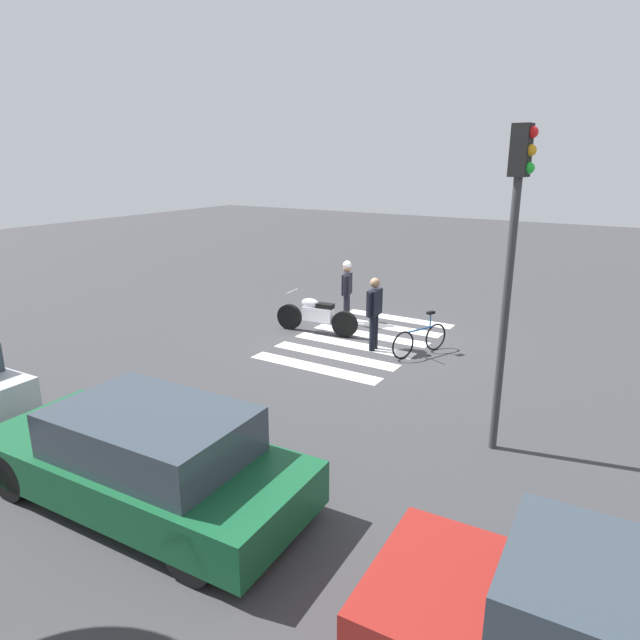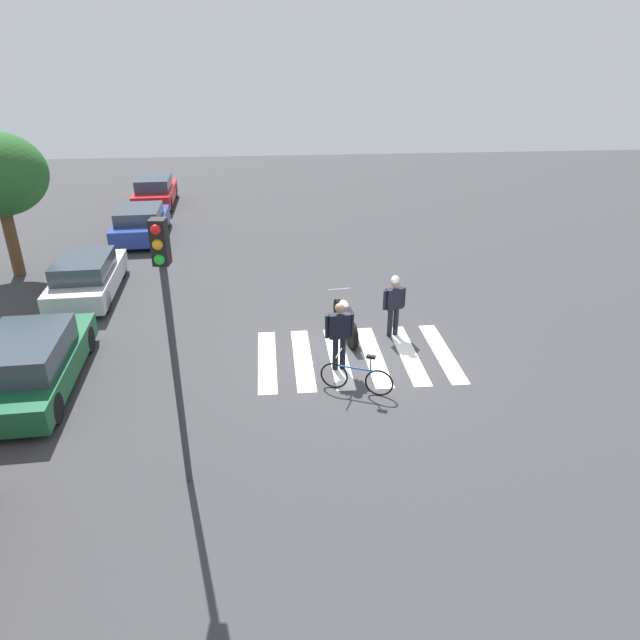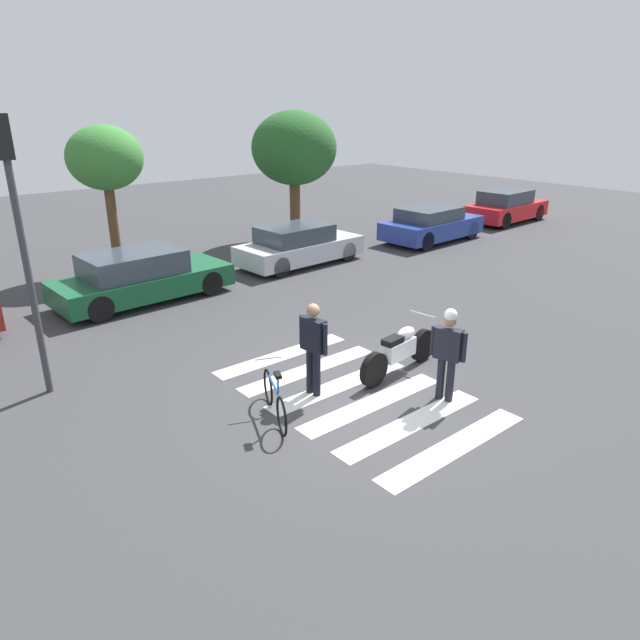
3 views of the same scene
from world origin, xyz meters
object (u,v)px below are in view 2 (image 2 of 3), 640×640
(car_blue_hatchback, at_px, (141,223))
(car_red_convertible, at_px, (155,192))
(officer_on_foot, at_px, (339,332))
(car_silver_sedan, at_px, (87,277))
(police_motorcycle, at_px, (345,319))
(leaning_bicycle, at_px, (357,378))
(officer_by_motorcycle, at_px, (394,302))
(traffic_light_pole, at_px, (169,321))
(car_green_compact, at_px, (31,363))

(car_blue_hatchback, relative_size, car_red_convertible, 1.01)
(officer_on_foot, bearing_deg, car_red_convertible, 22.73)
(car_silver_sedan, distance_m, car_red_convertible, 11.42)
(police_motorcycle, xyz_separation_m, car_blue_hatchback, (9.44, 7.11, 0.17))
(police_motorcycle, bearing_deg, officer_on_foot, 167.71)
(police_motorcycle, distance_m, leaning_bicycle, 2.91)
(police_motorcycle, xyz_separation_m, car_red_convertible, (14.89, 7.41, 0.21))
(police_motorcycle, relative_size, car_silver_sedan, 0.53)
(leaning_bicycle, distance_m, car_blue_hatchback, 14.19)
(police_motorcycle, height_order, officer_on_foot, officer_on_foot)
(car_silver_sedan, xyz_separation_m, car_red_convertible, (11.42, -0.26, 0.05))
(officer_by_motorcycle, distance_m, traffic_light_pole, 7.59)
(car_red_convertible, bearing_deg, officer_on_foot, -157.27)
(officer_on_foot, height_order, car_silver_sedan, officer_on_foot)
(car_green_compact, bearing_deg, car_blue_hatchback, -1.76)
(car_silver_sedan, height_order, car_red_convertible, car_red_convertible)
(police_motorcycle, bearing_deg, traffic_light_pole, 147.00)
(car_silver_sedan, bearing_deg, officer_by_motorcycle, -112.21)
(car_silver_sedan, bearing_deg, car_blue_hatchback, -5.39)
(car_blue_hatchback, distance_m, traffic_light_pole, 15.61)
(car_silver_sedan, relative_size, car_blue_hatchback, 1.01)
(leaning_bicycle, xyz_separation_m, traffic_light_pole, (-2.65, 3.47, 2.84))
(traffic_light_pole, bearing_deg, car_silver_sedan, 24.28)
(car_red_convertible, height_order, traffic_light_pole, traffic_light_pole)
(car_red_convertible, xyz_separation_m, traffic_light_pole, (-20.44, -3.81, 2.54))
(police_motorcycle, bearing_deg, car_red_convertible, 26.47)
(police_motorcycle, xyz_separation_m, car_green_compact, (-2.03, 7.46, 0.18))
(police_motorcycle, distance_m, car_red_convertible, 16.64)
(car_green_compact, height_order, traffic_light_pole, traffic_light_pole)
(leaning_bicycle, bearing_deg, traffic_light_pole, 127.29)
(police_motorcycle, bearing_deg, officer_by_motorcycle, -98.19)
(officer_by_motorcycle, bearing_deg, car_blue_hatchback, 41.05)
(police_motorcycle, relative_size, leaning_bicycle, 1.44)
(officer_on_foot, distance_m, car_green_compact, 7.07)
(officer_by_motorcycle, relative_size, car_silver_sedan, 0.40)
(officer_by_motorcycle, distance_m, car_blue_hatchback, 12.77)
(car_blue_hatchback, bearing_deg, traffic_light_pole, -166.84)
(police_motorcycle, distance_m, officer_by_motorcycle, 1.39)
(officer_by_motorcycle, xyz_separation_m, car_silver_sedan, (3.65, 8.95, -0.37))
(car_silver_sedan, bearing_deg, car_green_compact, -177.79)
(officer_by_motorcycle, xyz_separation_m, car_green_compact, (-1.85, 8.74, -0.34))
(officer_on_foot, relative_size, traffic_light_pole, 0.36)
(police_motorcycle, height_order, car_red_convertible, car_red_convertible)
(car_green_compact, xyz_separation_m, car_blue_hatchback, (11.47, -0.35, -0.01))
(officer_by_motorcycle, bearing_deg, car_green_compact, 101.94)
(officer_by_motorcycle, relative_size, car_red_convertible, 0.41)
(leaning_bicycle, xyz_separation_m, car_red_convertible, (17.80, 7.28, 0.31))
(car_green_compact, bearing_deg, police_motorcycle, -74.78)
(police_motorcycle, distance_m, traffic_light_pole, 7.17)
(car_green_compact, distance_m, traffic_light_pole, 5.82)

